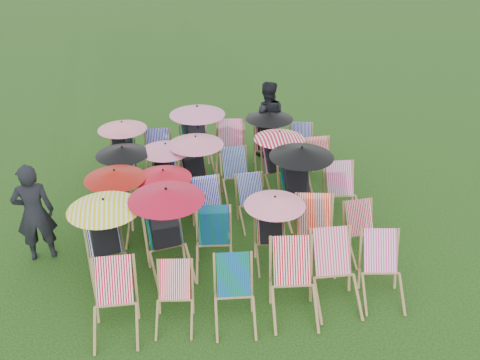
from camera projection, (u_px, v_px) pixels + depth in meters
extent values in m
plane|color=black|center=(232.00, 228.00, 9.70)|extent=(100.00, 100.00, 0.00)
cube|color=red|center=(114.00, 280.00, 7.38)|extent=(0.51, 0.39, 0.60)
cube|color=red|center=(175.00, 280.00, 7.55)|extent=(0.47, 0.38, 0.51)
cube|color=#0A6E30|center=(233.00, 275.00, 7.55)|extent=(0.50, 0.39, 0.56)
cube|color=red|center=(292.00, 261.00, 7.70)|extent=(0.57, 0.45, 0.63)
cube|color=#E52D65|center=(332.00, 251.00, 7.90)|extent=(0.55, 0.42, 0.63)
cube|color=#F33092|center=(380.00, 251.00, 8.00)|extent=(0.55, 0.44, 0.59)
cube|color=#061B8B|center=(104.00, 235.00, 8.38)|extent=(0.54, 0.44, 0.58)
cube|color=black|center=(104.00, 236.00, 8.34)|extent=(0.47, 0.49, 0.61)
sphere|color=tan|center=(101.00, 216.00, 8.27)|extent=(0.21, 0.21, 0.21)
cylinder|color=black|center=(106.00, 223.00, 8.19)|extent=(0.03, 0.03, 0.72)
cone|color=yellow|center=(104.00, 204.00, 8.03)|extent=(1.12, 1.12, 0.17)
cube|color=#09682D|center=(163.00, 226.00, 8.52)|extent=(0.58, 0.48, 0.62)
cube|color=black|center=(164.00, 228.00, 8.48)|extent=(0.51, 0.52, 0.65)
sphere|color=tan|center=(161.00, 206.00, 8.40)|extent=(0.23, 0.23, 0.23)
cylinder|color=black|center=(168.00, 213.00, 8.33)|extent=(0.03, 0.03, 0.76)
cone|color=#B20A24|center=(166.00, 194.00, 8.16)|extent=(1.19, 1.19, 0.18)
cube|color=#096033|center=(214.00, 225.00, 8.63)|extent=(0.53, 0.42, 0.58)
cube|color=red|center=(270.00, 226.00, 8.74)|extent=(0.45, 0.35, 0.51)
cube|color=black|center=(270.00, 228.00, 8.70)|extent=(0.38, 0.40, 0.54)
sphere|color=tan|center=(270.00, 210.00, 8.64)|extent=(0.19, 0.19, 0.19)
cylinder|color=black|center=(274.00, 216.00, 8.56)|extent=(0.03, 0.03, 0.63)
cone|color=pink|center=(275.00, 201.00, 8.42)|extent=(0.98, 0.98, 0.15)
cube|color=red|center=(314.00, 215.00, 8.76)|extent=(0.60, 0.50, 0.64)
cube|color=red|center=(359.00, 217.00, 8.93)|extent=(0.46, 0.34, 0.53)
cube|color=#072C93|center=(116.00, 200.00, 9.40)|extent=(0.51, 0.42, 0.54)
cube|color=black|center=(115.00, 201.00, 9.36)|extent=(0.45, 0.46, 0.57)
sphere|color=tan|center=(115.00, 184.00, 9.30)|extent=(0.20, 0.20, 0.20)
cylinder|color=black|center=(117.00, 190.00, 9.21)|extent=(0.03, 0.03, 0.66)
cone|color=#A11209|center=(115.00, 174.00, 9.06)|extent=(1.04, 1.04, 0.16)
cube|color=#0B7644|center=(162.00, 198.00, 9.53)|extent=(0.45, 0.34, 0.51)
cube|color=black|center=(162.00, 199.00, 9.49)|extent=(0.38, 0.39, 0.54)
sphere|color=tan|center=(161.00, 183.00, 9.43)|extent=(0.19, 0.19, 0.19)
cylinder|color=black|center=(164.00, 188.00, 9.35)|extent=(0.03, 0.03, 0.63)
cone|color=red|center=(163.00, 174.00, 9.21)|extent=(0.99, 0.99, 0.15)
cube|color=#0E08B0|center=(206.00, 193.00, 9.58)|extent=(0.49, 0.38, 0.55)
cube|color=#071E96|center=(250.00, 189.00, 9.78)|extent=(0.46, 0.35, 0.52)
cube|color=#09672F|center=(295.00, 180.00, 9.89)|extent=(0.54, 0.42, 0.60)
cube|color=black|center=(296.00, 181.00, 9.84)|extent=(0.46, 0.48, 0.63)
sphere|color=tan|center=(295.00, 163.00, 9.77)|extent=(0.22, 0.22, 0.22)
cylinder|color=black|center=(301.00, 169.00, 9.69)|extent=(0.03, 0.03, 0.74)
cone|color=black|center=(302.00, 152.00, 9.53)|extent=(1.16, 1.16, 0.18)
cube|color=#E42D80|center=(340.00, 179.00, 9.98)|extent=(0.51, 0.39, 0.59)
cube|color=#072C95|center=(123.00, 174.00, 10.31)|extent=(0.47, 0.37, 0.52)
cube|color=black|center=(123.00, 175.00, 10.27)|extent=(0.40, 0.42, 0.55)
sphere|color=tan|center=(122.00, 159.00, 10.21)|extent=(0.19, 0.19, 0.19)
cylinder|color=black|center=(124.00, 164.00, 10.12)|extent=(0.03, 0.03, 0.64)
cone|color=black|center=(122.00, 151.00, 9.98)|extent=(1.00, 1.00, 0.16)
cube|color=navy|center=(165.00, 170.00, 10.48)|extent=(0.47, 0.38, 0.51)
cube|color=black|center=(165.00, 171.00, 10.45)|extent=(0.41, 0.42, 0.53)
sphere|color=tan|center=(164.00, 156.00, 10.39)|extent=(0.19, 0.19, 0.19)
cylinder|color=black|center=(166.00, 161.00, 10.30)|extent=(0.03, 0.03, 0.62)
cone|color=pink|center=(165.00, 147.00, 10.16)|extent=(0.98, 0.98, 0.15)
cube|color=red|center=(193.00, 165.00, 10.52)|extent=(0.53, 0.43, 0.56)
cube|color=black|center=(193.00, 167.00, 10.48)|extent=(0.46, 0.47, 0.58)
sphere|color=tan|center=(191.00, 151.00, 10.42)|extent=(0.20, 0.20, 0.20)
cylinder|color=black|center=(196.00, 155.00, 10.35)|extent=(0.03, 0.03, 0.68)
cone|color=#D96F8A|center=(196.00, 140.00, 10.20)|extent=(1.07, 1.07, 0.17)
cube|color=#082DA6|center=(234.00, 162.00, 10.64)|extent=(0.48, 0.36, 0.56)
cube|color=#E82E9F|center=(275.00, 158.00, 10.88)|extent=(0.48, 0.37, 0.53)
cube|color=black|center=(275.00, 159.00, 10.85)|extent=(0.41, 0.42, 0.55)
sphere|color=tan|center=(274.00, 144.00, 10.78)|extent=(0.19, 0.19, 0.19)
cylinder|color=black|center=(279.00, 149.00, 10.71)|extent=(0.03, 0.03, 0.65)
cone|color=red|center=(279.00, 135.00, 10.57)|extent=(1.01, 1.01, 0.16)
cube|color=red|center=(318.00, 152.00, 11.02)|extent=(0.48, 0.36, 0.57)
cube|color=#0B7743|center=(123.00, 147.00, 11.33)|extent=(0.47, 0.37, 0.53)
cube|color=black|center=(122.00, 148.00, 11.29)|extent=(0.40, 0.42, 0.55)
sphere|color=tan|center=(121.00, 134.00, 11.23)|extent=(0.19, 0.19, 0.19)
cylinder|color=black|center=(124.00, 139.00, 11.15)|extent=(0.03, 0.03, 0.64)
cone|color=pink|center=(122.00, 126.00, 11.00)|extent=(1.01, 1.01, 0.16)
cube|color=#0C08AA|center=(158.00, 143.00, 11.39)|extent=(0.49, 0.37, 0.57)
cube|color=#0A6C25|center=(194.00, 136.00, 11.61)|extent=(0.56, 0.44, 0.61)
cube|color=black|center=(195.00, 137.00, 11.56)|extent=(0.48, 0.49, 0.64)
sphere|color=tan|center=(193.00, 121.00, 11.49)|extent=(0.23, 0.23, 0.23)
cylinder|color=black|center=(198.00, 125.00, 11.41)|extent=(0.03, 0.03, 0.75)
cone|color=pink|center=(197.00, 110.00, 11.24)|extent=(1.18, 1.18, 0.18)
cube|color=#E52D77|center=(231.00, 135.00, 11.62)|extent=(0.59, 0.47, 0.63)
cube|color=red|center=(266.00, 137.00, 11.78)|extent=(0.49, 0.39, 0.53)
cube|color=black|center=(266.00, 138.00, 11.74)|extent=(0.42, 0.43, 0.56)
sphere|color=tan|center=(266.00, 124.00, 11.68)|extent=(0.20, 0.20, 0.20)
cylinder|color=black|center=(269.00, 128.00, 11.59)|extent=(0.03, 0.03, 0.65)
cone|color=black|center=(269.00, 115.00, 11.45)|extent=(1.03, 1.03, 0.16)
cube|color=#071096|center=(301.00, 136.00, 11.87)|extent=(0.50, 0.41, 0.53)
imported|color=black|center=(34.00, 213.00, 8.54)|extent=(0.68, 0.49, 1.72)
imported|color=black|center=(267.00, 119.00, 11.95)|extent=(0.95, 0.79, 1.75)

